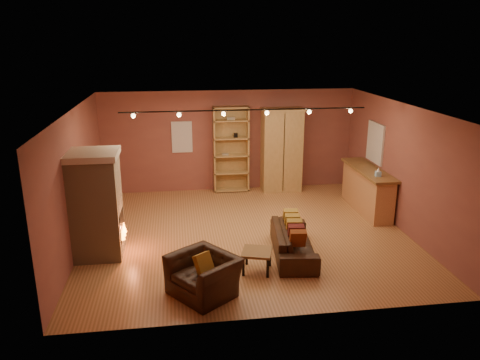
{
  "coord_description": "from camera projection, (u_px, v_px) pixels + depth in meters",
  "views": [
    {
      "loc": [
        -1.46,
        -9.45,
        4.19
      ],
      "look_at": [
        -0.11,
        0.2,
        1.19
      ],
      "focal_mm": 35.0,
      "sensor_mm": 36.0,
      "label": 1
    }
  ],
  "objects": [
    {
      "name": "left_wall",
      "position": [
        77.0,
        180.0,
        9.5
      ],
      "size": [
        0.02,
        6.5,
        2.8
      ],
      "primitive_type": "cube",
      "color": "brown",
      "rests_on": "floor"
    },
    {
      "name": "bar_counter",
      "position": [
        367.0,
        189.0,
        11.63
      ],
      "size": [
        0.61,
        2.26,
        1.08
      ],
      "color": "tan",
      "rests_on": "floor"
    },
    {
      "name": "armchair",
      "position": [
        204.0,
        269.0,
        7.83
      ],
      "size": [
        1.19,
        1.26,
        0.93
      ],
      "rotation": [
        0.0,
        0.0,
        -0.92
      ],
      "color": "black",
      "rests_on": "floor"
    },
    {
      "name": "fireplace",
      "position": [
        97.0,
        205.0,
        9.09
      ],
      "size": [
        1.01,
        0.98,
        2.12
      ],
      "color": "tan",
      "rests_on": "floor"
    },
    {
      "name": "back_wall",
      "position": [
        229.0,
        141.0,
        13.04
      ],
      "size": [
        7.0,
        0.02,
        2.8
      ],
      "primitive_type": "cube",
      "color": "brown",
      "rests_on": "floor"
    },
    {
      "name": "track_rail",
      "position": [
        245.0,
        112.0,
        9.77
      ],
      "size": [
        5.2,
        0.09,
        0.13
      ],
      "color": "black",
      "rests_on": "ceiling"
    },
    {
      "name": "ceiling",
      "position": [
        247.0,
        107.0,
        9.55
      ],
      "size": [
        7.0,
        7.0,
        0.0
      ],
      "primitive_type": "plane",
      "rotation": [
        3.14,
        0.0,
        0.0
      ],
      "color": "brown",
      "rests_on": "back_wall"
    },
    {
      "name": "armoire",
      "position": [
        281.0,
        150.0,
        13.01
      ],
      "size": [
        1.14,
        0.65,
        2.33
      ],
      "color": "tan",
      "rests_on": "floor"
    },
    {
      "name": "loveseat",
      "position": [
        293.0,
        237.0,
        9.26
      ],
      "size": [
        0.77,
        1.97,
        0.79
      ],
      "rotation": [
        0.0,
        0.0,
        1.46
      ],
      "color": "black",
      "rests_on": "floor"
    },
    {
      "name": "back_window",
      "position": [
        182.0,
        137.0,
        12.8
      ],
      "size": [
        0.56,
        0.04,
        0.86
      ],
      "primitive_type": "cube",
      "color": "silver",
      "rests_on": "back_wall"
    },
    {
      "name": "floor",
      "position": [
        246.0,
        234.0,
        10.37
      ],
      "size": [
        7.0,
        7.0,
        0.0
      ],
      "primitive_type": "plane",
      "color": "#945F34",
      "rests_on": "ground"
    },
    {
      "name": "bookcase",
      "position": [
        231.0,
        148.0,
        12.98
      ],
      "size": [
        0.98,
        0.38,
        2.39
      ],
      "color": "tan",
      "rests_on": "floor"
    },
    {
      "name": "tissue_box",
      "position": [
        378.0,
        173.0,
        10.82
      ],
      "size": [
        0.12,
        0.12,
        0.21
      ],
      "rotation": [
        0.0,
        0.0,
        -0.09
      ],
      "color": "#88B8DA",
      "rests_on": "bar_counter"
    },
    {
      "name": "right_wall",
      "position": [
        402.0,
        167.0,
        10.42
      ],
      "size": [
        0.02,
        6.5,
        2.8
      ],
      "primitive_type": "cube",
      "color": "brown",
      "rests_on": "floor"
    },
    {
      "name": "coffee_table",
      "position": [
        257.0,
        254.0,
        8.64
      ],
      "size": [
        0.66,
        0.66,
        0.4
      ],
      "rotation": [
        0.0,
        0.0,
        -0.29
      ],
      "color": "brown",
      "rests_on": "floor"
    },
    {
      "name": "right_window",
      "position": [
        375.0,
        143.0,
        11.67
      ],
      "size": [
        0.05,
        0.9,
        1.0
      ],
      "primitive_type": "cube",
      "color": "silver",
      "rests_on": "right_wall"
    }
  ]
}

